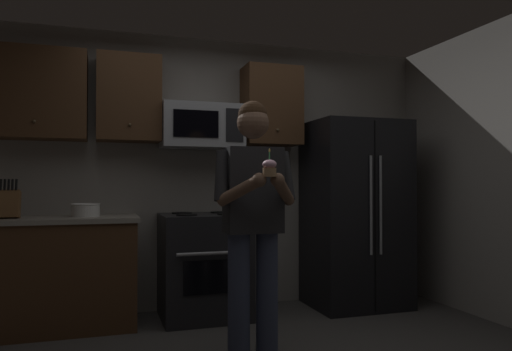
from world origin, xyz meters
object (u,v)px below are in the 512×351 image
Objects in this scene: bowl_large_white at (86,210)px; person at (254,213)px; refrigerator at (355,214)px; oven_range at (204,265)px; knife_block at (9,204)px; microwave at (202,127)px; cupcake at (270,168)px.

person reaches higher than bowl_large_white.
person is at bearing -141.81° from refrigerator.
refrigerator reaches higher than bowl_large_white.
oven_range is 1.68m from knife_block.
microwave is 1.25m from bowl_large_white.
refrigerator is at bearing -0.18° from knife_block.
bowl_large_white is at bearing 179.76° from oven_range.
knife_block is (-1.58, -0.15, -0.68)m from microwave.
oven_range is 1.13m from bowl_large_white.
refrigerator is (1.50, -0.16, -0.82)m from microwave.
oven_range is 1.56m from refrigerator.
oven_range is at bearing -90.02° from microwave.
cupcake reaches higher than knife_block.
bowl_large_white is at bearing 134.30° from person.
bowl_large_white is 1.87m from cupcake.
bowl_large_white is at bearing 127.13° from cupcake.
oven_range is at bearing -0.24° from bowl_large_white.
bowl_large_white is 1.59m from person.
refrigerator is 2.03m from cupcake.
refrigerator reaches higher than cupcake.
oven_range is 1.26m from microwave.
refrigerator is 7.68× the size of bowl_large_white.
oven_range is 5.36× the size of cupcake.
oven_range is 3.98× the size of bowl_large_white.
person reaches higher than oven_range.
refrigerator reaches higher than oven_range.
refrigerator is 2.51m from bowl_large_white.
refrigerator is at bearing 38.19° from person.
refrigerator is 1.77m from person.
person is at bearing -85.09° from microwave.
bowl_large_white is 0.13× the size of person.
microwave is 0.41× the size of refrigerator.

